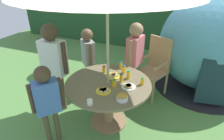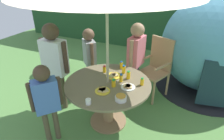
# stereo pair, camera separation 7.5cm
# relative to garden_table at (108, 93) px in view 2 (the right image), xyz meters

# --- Properties ---
(ground_plane) EXTENTS (10.00, 10.00, 0.02)m
(ground_plane) POSITION_rel_garden_table_xyz_m (0.00, 0.00, -0.53)
(ground_plane) COLOR #548442
(hedge_backdrop) EXTENTS (9.00, 0.70, 2.15)m
(hedge_backdrop) POSITION_rel_garden_table_xyz_m (0.00, 3.54, 0.55)
(hedge_backdrop) COLOR #234C28
(hedge_backdrop) RESTS_ON ground_plane
(garden_table) EXTENTS (1.20, 1.20, 0.70)m
(garden_table) POSITION_rel_garden_table_xyz_m (0.00, 0.00, 0.00)
(garden_table) COLOR #93704C
(garden_table) RESTS_ON ground_plane
(wooden_chair) EXTENTS (0.59, 0.60, 1.07)m
(wooden_chair) POSITION_rel_garden_table_xyz_m (0.46, 1.06, 0.07)
(wooden_chair) COLOR tan
(wooden_chair) RESTS_ON ground_plane
(dome_tent) EXTENTS (2.14, 2.14, 1.79)m
(dome_tent) POSITION_rel_garden_table_xyz_m (1.31, 1.67, 0.37)
(dome_tent) COLOR teal
(dome_tent) RESTS_ON ground_plane
(potted_plant) EXTENTS (0.53, 0.53, 0.68)m
(potted_plant) POSITION_rel_garden_table_xyz_m (-1.76, 1.05, -0.14)
(potted_plant) COLOR #595960
(potted_plant) RESTS_ON ground_plane
(child_in_pink_shirt) EXTENTS (0.24, 0.45, 1.34)m
(child_in_pink_shirt) POSITION_rel_garden_table_xyz_m (0.12, 0.89, 0.34)
(child_in_pink_shirt) COLOR #3F3F47
(child_in_pink_shirt) RESTS_ON ground_plane
(child_in_grey_shirt) EXTENTS (0.35, 0.35, 1.21)m
(child_in_grey_shirt) POSITION_rel_garden_table_xyz_m (-0.68, 0.68, 0.25)
(child_in_grey_shirt) COLOR brown
(child_in_grey_shirt) RESTS_ON ground_plane
(child_in_white_shirt) EXTENTS (0.48, 0.24, 1.44)m
(child_in_white_shirt) POSITION_rel_garden_table_xyz_m (-0.90, 0.02, 0.40)
(child_in_white_shirt) COLOR brown
(child_in_white_shirt) RESTS_ON ground_plane
(child_in_blue_shirt) EXTENTS (0.32, 0.33, 1.14)m
(child_in_blue_shirt) POSITION_rel_garden_table_xyz_m (-0.54, -0.63, 0.21)
(child_in_blue_shirt) COLOR brown
(child_in_blue_shirt) RESTS_ON ground_plane
(snack_bowl) EXTENTS (0.14, 0.14, 0.08)m
(snack_bowl) POSITION_rel_garden_table_xyz_m (0.31, -0.30, 0.22)
(snack_bowl) COLOR white
(snack_bowl) RESTS_ON garden_table
(plate_front_edge) EXTENTS (0.22, 0.22, 0.03)m
(plate_front_edge) POSITION_rel_garden_table_xyz_m (0.00, 0.20, 0.19)
(plate_front_edge) COLOR yellow
(plate_front_edge) RESTS_ON garden_table
(plate_far_left) EXTENTS (0.20, 0.20, 0.03)m
(plate_far_left) POSITION_rel_garden_table_xyz_m (0.03, -0.22, 0.19)
(plate_far_left) COLOR yellow
(plate_far_left) RESTS_ON garden_table
(plate_near_right) EXTENTS (0.19, 0.19, 0.03)m
(plate_near_right) POSITION_rel_garden_table_xyz_m (0.30, -0.01, 0.19)
(plate_near_right) COLOR white
(plate_near_right) RESTS_ON garden_table
(juice_bottle_near_left) EXTENTS (0.05, 0.05, 0.13)m
(juice_bottle_near_left) POSITION_rel_garden_table_xyz_m (0.10, 0.35, 0.24)
(juice_bottle_near_left) COLOR yellow
(juice_bottle_near_left) RESTS_ON garden_table
(juice_bottle_far_right) EXTENTS (0.06, 0.06, 0.11)m
(juice_bottle_far_right) POSITION_rel_garden_table_xyz_m (0.11, -0.06, 0.23)
(juice_bottle_far_right) COLOR yellow
(juice_bottle_far_right) RESTS_ON garden_table
(juice_bottle_center_front) EXTENTS (0.05, 0.05, 0.12)m
(juice_bottle_center_front) POSITION_rel_garden_table_xyz_m (0.16, 0.10, 0.24)
(juice_bottle_center_front) COLOR yellow
(juice_bottle_center_front) RESTS_ON garden_table
(juice_bottle_center_back) EXTENTS (0.05, 0.05, 0.11)m
(juice_bottle_center_back) POSITION_rel_garden_table_xyz_m (0.45, 0.14, 0.23)
(juice_bottle_center_back) COLOR yellow
(juice_bottle_center_back) RESTS_ON garden_table
(juice_bottle_mid_left) EXTENTS (0.05, 0.05, 0.11)m
(juice_bottle_mid_left) POSITION_rel_garden_table_xyz_m (-0.18, 0.26, 0.23)
(juice_bottle_mid_left) COLOR yellow
(juice_bottle_mid_left) RESTS_ON garden_table
(juice_bottle_mid_right) EXTENTS (0.05, 0.05, 0.12)m
(juice_bottle_mid_right) POSITION_rel_garden_table_xyz_m (0.01, 0.48, 0.24)
(juice_bottle_mid_right) COLOR yellow
(juice_bottle_mid_right) RESTS_ON garden_table
(juice_bottle_back_edge) EXTENTS (0.06, 0.06, 0.12)m
(juice_bottle_back_edge) POSITION_rel_garden_table_xyz_m (0.22, 0.23, 0.24)
(juice_bottle_back_edge) COLOR yellow
(juice_bottle_back_edge) RESTS_ON garden_table
(cup_near) EXTENTS (0.07, 0.07, 0.07)m
(cup_near) POSITION_rel_garden_table_xyz_m (-0.01, -0.52, 0.21)
(cup_near) COLOR white
(cup_near) RESTS_ON garden_table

